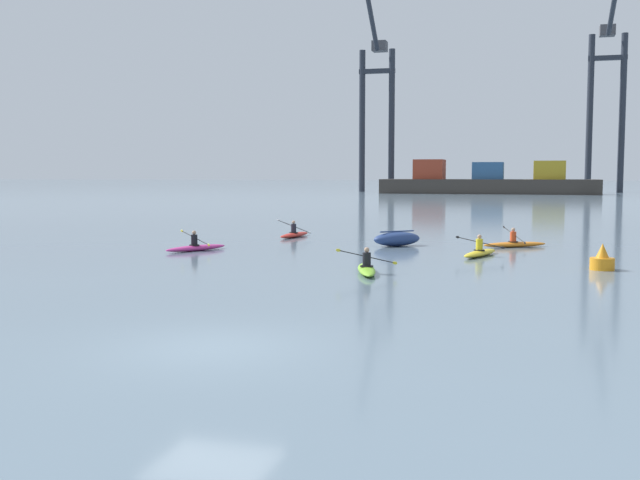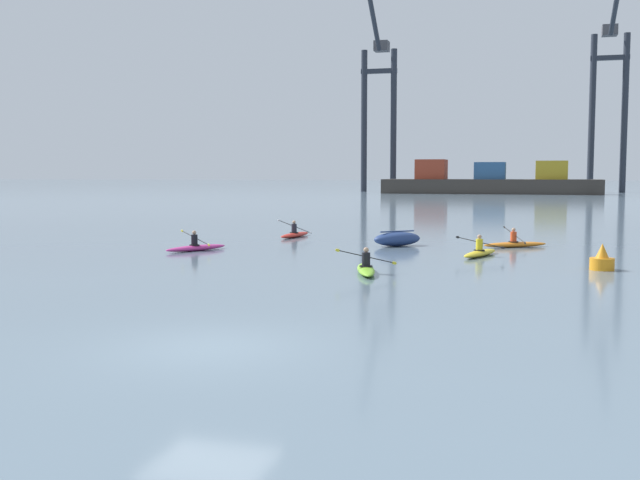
# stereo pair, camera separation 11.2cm
# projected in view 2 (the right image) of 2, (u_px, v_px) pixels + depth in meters

# --- Properties ---
(ground_plane) EXTENTS (800.00, 800.00, 0.00)m
(ground_plane) POSITION_uv_depth(u_px,v_px,m) (209.00, 348.00, 15.76)
(ground_plane) COLOR slate
(container_barge) EXTENTS (38.04, 8.22, 6.13)m
(container_barge) POSITION_uv_depth(u_px,v_px,m) (489.00, 182.00, 135.85)
(container_barge) COLOR #38332D
(container_barge) RESTS_ON ground
(gantry_crane_west) EXTENTS (7.09, 18.95, 40.66)m
(gantry_crane_west) POSITION_uv_depth(u_px,v_px,m) (378.00, 94.00, 148.35)
(gantry_crane_west) COLOR #232833
(gantry_crane_west) RESTS_ON ground
(gantry_crane_west_mid) EXTENTS (7.00, 19.96, 37.59)m
(gantry_crane_west_mid) POSITION_uv_depth(u_px,v_px,m) (609.00, 88.00, 142.77)
(gantry_crane_west_mid) COLOR #232833
(gantry_crane_west_mid) RESTS_ON ground
(capsized_dinghy) EXTENTS (2.67, 2.56, 0.76)m
(capsized_dinghy) POSITION_uv_depth(u_px,v_px,m) (397.00, 239.00, 37.84)
(capsized_dinghy) COLOR navy
(capsized_dinghy) RESTS_ON ground
(channel_buoy) EXTENTS (0.90, 0.90, 1.00)m
(channel_buoy) POSITION_uv_depth(u_px,v_px,m) (602.00, 260.00, 28.43)
(channel_buoy) COLOR orange
(channel_buoy) RESTS_ON ground
(kayak_lime) EXTENTS (2.18, 3.44, 0.95)m
(kayak_lime) POSITION_uv_depth(u_px,v_px,m) (366.00, 269.00, 27.51)
(kayak_lime) COLOR #7ABC2D
(kayak_lime) RESTS_ON ground
(kayak_red) EXTENTS (2.18, 3.45, 1.02)m
(kayak_red) POSITION_uv_depth(u_px,v_px,m) (295.00, 234.00, 43.11)
(kayak_red) COLOR red
(kayak_red) RESTS_ON ground
(kayak_magenta) EXTENTS (2.13, 3.28, 0.96)m
(kayak_magenta) POSITION_uv_depth(u_px,v_px,m) (196.00, 247.00, 35.54)
(kayak_magenta) COLOR #C13384
(kayak_magenta) RESTS_ON ground
(kayak_orange) EXTENTS (3.22, 2.28, 1.00)m
(kayak_orange) POSITION_uv_depth(u_px,v_px,m) (515.00, 244.00, 37.25)
(kayak_orange) COLOR orange
(kayak_orange) RESTS_ON ground
(kayak_yellow) EXTENTS (2.18, 3.43, 0.95)m
(kayak_yellow) POSITION_uv_depth(u_px,v_px,m) (480.00, 252.00, 33.20)
(kayak_yellow) COLOR yellow
(kayak_yellow) RESTS_ON ground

